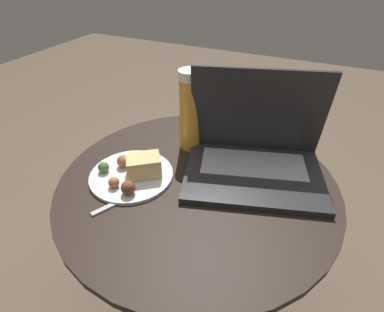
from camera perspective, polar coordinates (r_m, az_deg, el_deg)
name	(u,v)px	position (r m, az deg, el deg)	size (l,w,h in m)	color
ground_plane	(196,295)	(1.24, 0.72, -24.99)	(6.00, 6.00, 0.00)	brown
table	(197,219)	(0.90, 0.92, -11.98)	(0.73, 0.73, 0.57)	black
laptop	(255,153)	(0.82, 11.85, 0.49)	(0.42, 0.35, 0.27)	#232326
beer_glass	(190,111)	(0.87, -0.36, 8.57)	(0.06, 0.06, 0.24)	gold
snack_plate	(134,172)	(0.81, -11.03, -2.99)	(0.22, 0.22, 0.06)	silver
fork	(131,196)	(0.76, -11.53, -7.47)	(0.10, 0.17, 0.00)	#B2B2B7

